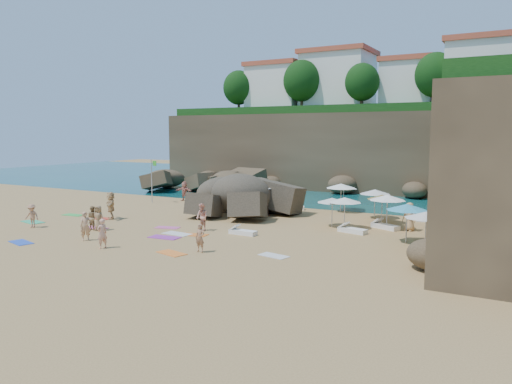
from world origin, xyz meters
The scene contains 48 objects.
ground centered at (0.00, 0.00, 0.00)m, with size 120.00×120.00×0.00m, color tan.
seawater centered at (0.00, 30.00, 0.00)m, with size 120.00×120.00×0.00m, color #0C4751.
cliff_back centered at (2.00, 25.00, 4.00)m, with size 44.00×8.00×8.00m, color brown.
rock_promontory centered at (-11.00, 16.00, 0.00)m, with size 12.00×7.00×2.00m, color brown, non-canonical shape.
clifftop_buildings centered at (2.96, 25.79, 11.24)m, with size 28.48×9.48×7.00m.
clifftop_trees centered at (4.78, 19.52, 11.26)m, with size 35.60×23.82×4.40m.
marina_masts centered at (-16.50, 30.00, 3.00)m, with size 3.10×0.10×6.00m.
rock_outcrop centered at (-0.41, 4.84, 0.00)m, with size 7.95×5.96×3.18m, color brown, non-canonical shape.
flag_pole centered at (-10.12, 6.48, 2.37)m, with size 0.70×0.29×3.71m.
parasol_0 centered at (5.77, 9.52, 2.00)m, with size 2.30×2.30×2.18m.
parasol_1 centered at (5.66, 10.43, 1.84)m, with size 2.12×2.12×2.01m.
parasol_2 centered at (10.56, 4.54, 1.99)m, with size 2.29×2.29×2.16m.
parasol_5 centered at (0.74, 5.25, 2.19)m, with size 2.52×2.52×2.38m.
parasol_6 centered at (9.77, 6.32, 1.77)m, with size 2.04×2.04×1.93m.
parasol_7 centered at (8.82, 7.94, 1.89)m, with size 2.18×2.18×2.06m.
parasol_8 centered at (7.30, 3.53, 1.72)m, with size 1.98×1.98×1.87m.
parasol_9 centered at (8.21, 3.29, 1.83)m, with size 2.11×2.11×1.99m.
parasol_10 centered at (12.54, 1.05, 1.99)m, with size 2.29×2.29×2.16m.
parasol_11 centered at (13.85, -0.62, 1.90)m, with size 2.19×2.19×2.08m.
lounger_0 centered at (2.09, 8.81, 0.14)m, with size 1.78×0.59×0.28m, color white.
lounger_1 centered at (1.90, 7.36, 0.14)m, with size 1.83×0.61×0.28m, color white.
lounger_2 centered at (12.48, 8.35, 0.13)m, with size 1.72×0.57×0.27m, color silver.
lounger_3 centered at (9.09, 2.29, 0.14)m, with size 1.81×0.60×0.28m, color white.
lounger_4 centered at (10.50, 4.49, 0.15)m, with size 1.88×0.63×0.29m, color white.
lounger_5 centered at (3.56, -1.40, 0.13)m, with size 1.71×0.57×0.27m, color white.
towel_0 centered at (-6.02, -9.24, 0.01)m, with size 1.62×0.81×0.03m, color blue.
towel_1 centered at (-5.61, -4.24, 0.01)m, with size 1.60×0.80×0.03m, color #D6537D.
towel_2 centered at (1.08, -2.91, 0.01)m, with size 1.62×0.81×0.03m, color orange.
towel_3 centered at (-10.99, -4.78, 0.02)m, with size 1.83×0.91×0.03m, color #33B276.
towel_5 centered at (0.04, -3.19, 0.02)m, with size 1.79×0.89×0.03m, color silver.
towel_6 centered at (0.04, -4.35, 0.02)m, with size 1.82×0.91×0.03m, color purple.
towel_7 centered at (-8.10, -1.52, 0.02)m, with size 1.73×0.86×0.03m, color red.
towel_9 centered at (-1.73, -1.91, 0.01)m, with size 1.53×0.77×0.03m, color #D45296.
towel_10 centered at (2.79, -7.14, 0.01)m, with size 1.61×0.80×0.03m, color orange.
towel_11 centered at (-10.89, -1.44, 0.01)m, with size 1.61×0.80×0.03m, color green.
towel_13 centered at (7.52, -5.12, 0.01)m, with size 1.50×0.75×0.03m, color silver.
person_stand_0 centered at (-3.30, -7.11, 0.82)m, with size 0.60×0.39×1.64m, color tan.
person_stand_1 centered at (-5.41, -4.63, 0.75)m, with size 0.73×0.57×1.50m, color #A98354.
person_stand_2 centered at (-1.09, 10.92, 0.84)m, with size 1.09×0.45×1.69m, color tan.
person_stand_3 centered at (1.67, 5.21, 0.90)m, with size 1.05×0.44×1.79m, color #A46E52.
person_stand_4 centered at (11.94, 4.56, 0.88)m, with size 0.86×0.47×1.77m, color tan.
person_stand_5 centered at (-8.41, 8.66, 0.88)m, with size 1.63×0.47×1.75m, color #C37361.
person_stand_6 centered at (-1.09, -8.01, 0.79)m, with size 0.57×0.38×1.57m, color #E6A182.
person_lie_0 centered at (-9.27, -6.08, 0.20)m, with size 0.95×1.47×0.39m, color tan.
person_lie_2 centered at (-4.88, -4.66, 0.20)m, with size 0.74×1.51×0.40m, color #97724B.
person_lie_3 centered at (-7.19, -1.34, 0.25)m, with size 1.75×1.89×0.50m, color tan.
person_lie_4 centered at (3.92, -6.26, 0.17)m, with size 0.52×1.42×0.34m, color #A57352.
person_lie_5 centered at (0.78, -1.65, 0.31)m, with size 0.81×1.66×0.63m, color #E49C81.
Camera 1 is at (18.41, -26.46, 6.04)m, focal length 35.00 mm.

